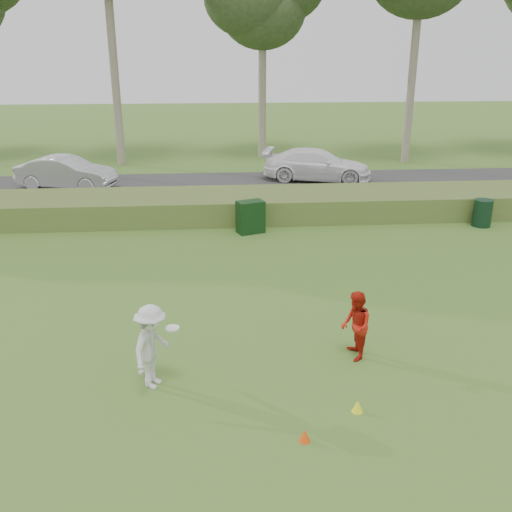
{
  "coord_description": "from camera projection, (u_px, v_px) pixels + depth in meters",
  "views": [
    {
      "loc": [
        -1.05,
        -9.14,
        6.13
      ],
      "look_at": [
        0.0,
        4.0,
        1.3
      ],
      "focal_mm": 40.0,
      "sensor_mm": 36.0,
      "label": 1
    }
  ],
  "objects": [
    {
      "name": "cone_orange",
      "position": [
        305.0,
        436.0,
        9.4
      ],
      "size": [
        0.2,
        0.2,
        0.22
      ],
      "primitive_type": "cone",
      "color": "#ED470C",
      "rests_on": "ground"
    },
    {
      "name": "park_road",
      "position": [
        234.0,
        186.0,
        26.65
      ],
      "size": [
        80.0,
        6.0,
        0.06
      ],
      "primitive_type": "cube",
      "color": "#2D2D2D",
      "rests_on": "ground"
    },
    {
      "name": "trash_bin",
      "position": [
        482.0,
        213.0,
        20.64
      ],
      "size": [
        0.72,
        0.72,
        0.99
      ],
      "primitive_type": "cylinder",
      "rotation": [
        0.0,
        0.0,
        -0.1
      ],
      "color": "black",
      "rests_on": "ground"
    },
    {
      "name": "car_right",
      "position": [
        317.0,
        165.0,
        27.51
      ],
      "size": [
        5.51,
        3.33,
        1.49
      ],
      "primitive_type": "imported",
      "rotation": [
        0.0,
        0.0,
        1.31
      ],
      "color": "white",
      "rests_on": "park_road"
    },
    {
      "name": "car_mid",
      "position": [
        66.0,
        173.0,
        25.84
      ],
      "size": [
        4.69,
        2.61,
        1.46
      ],
      "primitive_type": "imported",
      "rotation": [
        0.0,
        0.0,
        1.32
      ],
      "color": "silver",
      "rests_on": "park_road"
    },
    {
      "name": "player_red",
      "position": [
        356.0,
        326.0,
        11.75
      ],
      "size": [
        0.56,
        0.72,
        1.47
      ],
      "primitive_type": "imported",
      "rotation": [
        0.0,
        0.0,
        -1.56
      ],
      "color": "red",
      "rests_on": "ground"
    },
    {
      "name": "reed_strip",
      "position": [
        239.0,
        205.0,
        21.82
      ],
      "size": [
        80.0,
        3.0,
        0.9
      ],
      "primitive_type": "cube",
      "color": "#496227",
      "rests_on": "ground"
    },
    {
      "name": "ground",
      "position": [
        273.0,
        393.0,
        10.75
      ],
      "size": [
        120.0,
        120.0,
        0.0
      ],
      "primitive_type": "plane",
      "color": "#3B6421",
      "rests_on": "ground"
    },
    {
      "name": "player_white",
      "position": [
        152.0,
        347.0,
        10.72
      ],
      "size": [
        1.04,
        1.24,
        1.68
      ],
      "rotation": [
        0.0,
        0.0,
        1.17
      ],
      "color": "silver",
      "rests_on": "ground"
    },
    {
      "name": "utility_cabinet",
      "position": [
        250.0,
        217.0,
        19.9
      ],
      "size": [
        1.05,
        0.85,
        1.14
      ],
      "primitive_type": "cube",
      "rotation": [
        0.0,
        0.0,
        0.35
      ],
      "color": "black",
      "rests_on": "ground"
    },
    {
      "name": "cone_yellow",
      "position": [
        358.0,
        406.0,
        10.17
      ],
      "size": [
        0.21,
        0.21,
        0.23
      ],
      "primitive_type": "cone",
      "color": "#F5F419",
      "rests_on": "ground"
    }
  ]
}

